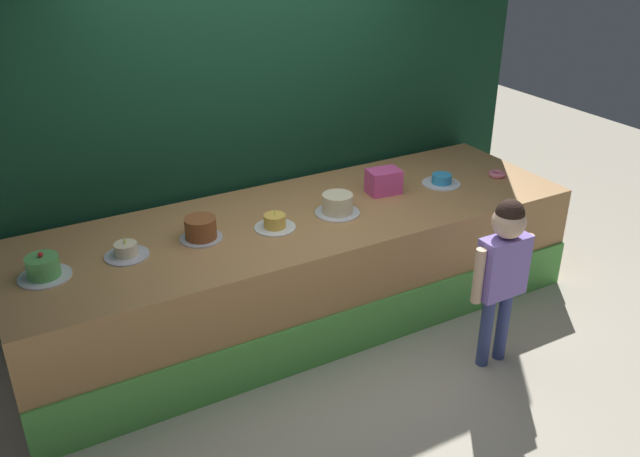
{
  "coord_description": "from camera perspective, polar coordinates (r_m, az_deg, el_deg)",
  "views": [
    {
      "loc": [
        -1.96,
        -3.16,
        2.81
      ],
      "look_at": [
        0.02,
        0.37,
        0.8
      ],
      "focal_mm": 37.77,
      "sensor_mm": 36.0,
      "label": 1
    }
  ],
  "objects": [
    {
      "name": "child_figure",
      "position": [
        4.35,
        15.28,
        -2.68
      ],
      "size": [
        0.46,
        0.21,
        1.18
      ],
      "color": "#3F4C8C",
      "rests_on": "ground_plane"
    },
    {
      "name": "stage_platform",
      "position": [
        4.89,
        -1.61,
        -3.14
      ],
      "size": [
        4.01,
        1.26,
        0.8
      ],
      "color": "#B27F4C",
      "rests_on": "ground_plane"
    },
    {
      "name": "cake_center_right",
      "position": [
        4.51,
        -3.85,
        0.5
      ],
      "size": [
        0.28,
        0.28,
        0.13
      ],
      "color": "white",
      "rests_on": "stage_platform"
    },
    {
      "name": "ground_plane",
      "position": [
        4.66,
        2.05,
        -10.7
      ],
      "size": [
        12.0,
        12.0,
        0.0
      ],
      "primitive_type": "plane",
      "color": "#BCB29E"
    },
    {
      "name": "cake_far_left",
      "position": [
        4.24,
        -22.41,
        -3.12
      ],
      "size": [
        0.31,
        0.31,
        0.17
      ],
      "color": "silver",
      "rests_on": "stage_platform"
    },
    {
      "name": "pink_box",
      "position": [
        5.05,
        5.41,
        4.0
      ],
      "size": [
        0.26,
        0.2,
        0.18
      ],
      "primitive_type": "cube",
      "rotation": [
        0.0,
        0.0,
        -0.12
      ],
      "color": "#E14B98",
      "rests_on": "stage_platform"
    },
    {
      "name": "curtain_backdrop",
      "position": [
        5.06,
        -5.7,
        12.15
      ],
      "size": [
        4.78,
        0.08,
        3.15
      ],
      "primitive_type": "cube",
      "color": "#113823",
      "rests_on": "ground_plane"
    },
    {
      "name": "cake_far_right",
      "position": [
        5.29,
        10.26,
        4.04
      ],
      "size": [
        0.29,
        0.29,
        0.08
      ],
      "color": "silver",
      "rests_on": "stage_platform"
    },
    {
      "name": "cake_left",
      "position": [
        4.33,
        -16.1,
        -1.85
      ],
      "size": [
        0.28,
        0.28,
        0.14
      ],
      "color": "silver",
      "rests_on": "stage_platform"
    },
    {
      "name": "cake_right",
      "position": [
        4.71,
        1.49,
        2.05
      ],
      "size": [
        0.32,
        0.32,
        0.14
      ],
      "color": "silver",
      "rests_on": "stage_platform"
    },
    {
      "name": "donut",
      "position": [
        5.54,
        14.77,
        4.48
      ],
      "size": [
        0.13,
        0.13,
        0.04
      ],
      "primitive_type": "torus",
      "color": "pink",
      "rests_on": "stage_platform"
    },
    {
      "name": "cake_center_left",
      "position": [
        4.42,
        -10.08,
        -0.05
      ],
      "size": [
        0.28,
        0.28,
        0.15
      ],
      "color": "silver",
      "rests_on": "stage_platform"
    }
  ]
}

